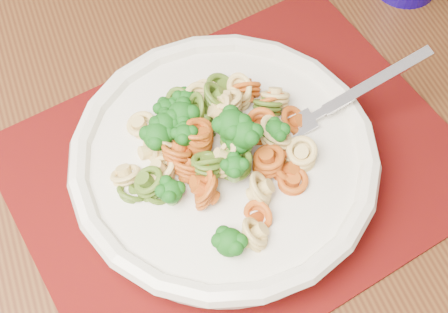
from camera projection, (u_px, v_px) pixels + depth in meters
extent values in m
cube|color=#523117|center=(139.00, 104.00, 0.67)|extent=(1.35, 0.97, 0.04)
cube|color=#523117|center=(377.00, 2.00, 1.26)|extent=(0.08, 0.08, 0.70)
cube|color=#510F03|center=(239.00, 168.00, 0.61)|extent=(0.50, 0.44, 0.00)
cylinder|color=silver|center=(224.00, 175.00, 0.60)|extent=(0.12, 0.12, 0.01)
cylinder|color=silver|center=(224.00, 164.00, 0.58)|extent=(0.26, 0.26, 0.03)
torus|color=silver|center=(224.00, 155.00, 0.56)|extent=(0.28, 0.28, 0.02)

